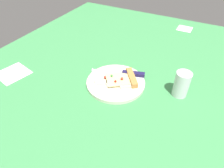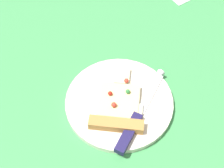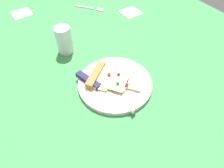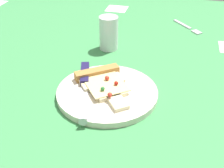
{
  "view_description": "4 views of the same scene",
  "coord_description": "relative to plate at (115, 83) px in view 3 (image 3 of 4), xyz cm",
  "views": [
    {
      "loc": [
        -21.0,
        66.84,
        55.98
      ],
      "look_at": [
        8.95,
        9.93,
        2.1
      ],
      "focal_mm": 32.09,
      "sensor_mm": 36.0,
      "label": 1
    },
    {
      "loc": [
        -20.62,
        -18.78,
        62.87
      ],
      "look_at": [
        9.55,
        10.07,
        4.23
      ],
      "focal_mm": 49.99,
      "sensor_mm": 36.0,
      "label": 2
    },
    {
      "loc": [
        45.93,
        -18.75,
        52.31
      ],
      "look_at": [
        10.02,
        4.85,
        3.02
      ],
      "focal_mm": 32.18,
      "sensor_mm": 36.0,
      "label": 3
    },
    {
      "loc": [
        65.49,
        22.15,
        41.89
      ],
      "look_at": [
        10.11,
        8.5,
        4.49
      ],
      "focal_mm": 45.96,
      "sensor_mm": 36.0,
      "label": 4
    }
  ],
  "objects": [
    {
      "name": "knife",
      "position": [
        -0.66,
        -6.14,
        1.38
      ],
      "size": [
        23.57,
        9.02,
        2.45
      ],
      "rotation": [
        0.0,
        0.0,
        5.01
      ],
      "color": "silver",
      "rests_on": "plate"
    },
    {
      "name": "fork",
      "position": [
        -50.05,
        18.74,
        -0.37
      ],
      "size": [
        12.93,
        11.15,
        0.8
      ],
      "rotation": [
        0.0,
        0.0,
        5.4
      ],
      "color": "silver",
      "rests_on": "ground_plane"
    },
    {
      "name": "drinking_glass",
      "position": [
        -25.91,
        -6.26,
        4.59
      ],
      "size": [
        6.04,
        6.04,
        10.73
      ],
      "primitive_type": "cylinder",
      "color": "white",
      "rests_on": "ground_plane"
    },
    {
      "name": "plate",
      "position": [
        0.0,
        0.0,
        0.0
      ],
      "size": [
        25.21,
        25.21,
        1.55
      ],
      "primitive_type": "cylinder",
      "color": "silver",
      "rests_on": "ground_plane"
    },
    {
      "name": "ground_plane",
      "position": [
        -8.74,
        -6.94,
        -2.27
      ],
      "size": [
        158.34,
        158.34,
        3.0
      ],
      "color": "#3D8C4C",
      "rests_on": "ground"
    },
    {
      "name": "pizza_slice",
      "position": [
        -2.06,
        -1.56,
        1.57
      ],
      "size": [
        18.58,
        16.71,
        2.49
      ],
      "rotation": [
        0.0,
        0.0,
        5.36
      ],
      "color": "beige",
      "rests_on": "plate"
    }
  ]
}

